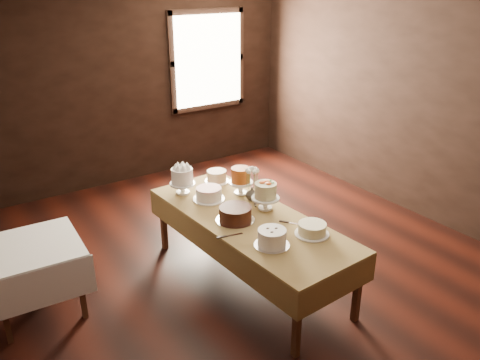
# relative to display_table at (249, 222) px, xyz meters

# --- Properties ---
(floor) EXTENTS (5.00, 6.00, 0.01)m
(floor) POSITION_rel_display_table_xyz_m (0.08, 0.08, -0.64)
(floor) COLOR black
(floor) RESTS_ON ground
(wall_back) EXTENTS (5.00, 0.02, 2.80)m
(wall_back) POSITION_rel_display_table_xyz_m (0.08, 3.08, 0.76)
(wall_back) COLOR black
(wall_back) RESTS_ON ground
(wall_right) EXTENTS (0.02, 6.00, 2.80)m
(wall_right) POSITION_rel_display_table_xyz_m (2.58, 0.08, 0.76)
(wall_right) COLOR black
(wall_right) RESTS_ON ground
(window) EXTENTS (1.10, 0.05, 1.30)m
(window) POSITION_rel_display_table_xyz_m (1.38, 3.02, 0.96)
(window) COLOR #FFEABF
(window) RESTS_ON wall_back
(display_table) EXTENTS (1.00, 2.28, 0.69)m
(display_table) POSITION_rel_display_table_xyz_m (0.00, 0.00, 0.00)
(display_table) COLOR #3F2111
(display_table) RESTS_ON ground
(side_table) EXTENTS (0.83, 0.83, 0.66)m
(side_table) POSITION_rel_display_table_xyz_m (-1.80, 0.67, -0.06)
(side_table) COLOR #3F2111
(side_table) RESTS_ON ground
(cake_meringue) EXTENTS (0.31, 0.31, 0.28)m
(cake_meringue) POSITION_rel_display_table_xyz_m (-0.25, 0.83, 0.18)
(cake_meringue) COLOR white
(cake_meringue) RESTS_ON display_table
(cake_speckled) EXTENTS (0.29, 0.29, 0.13)m
(cake_speckled) POSITION_rel_display_table_xyz_m (0.19, 0.89, 0.11)
(cake_speckled) COLOR white
(cake_speckled) RESTS_ON display_table
(cake_lattice) EXTENTS (0.32, 0.32, 0.12)m
(cake_lattice) POSITION_rel_display_table_xyz_m (-0.11, 0.54, 0.11)
(cake_lattice) COLOR white
(cake_lattice) RESTS_ON display_table
(cake_caramel) EXTENTS (0.26, 0.26, 0.29)m
(cake_caramel) POSITION_rel_display_table_xyz_m (0.23, 0.48, 0.18)
(cake_caramel) COLOR white
(cake_caramel) RESTS_ON display_table
(cake_chocolate) EXTENTS (0.41, 0.41, 0.14)m
(cake_chocolate) POSITION_rel_display_table_xyz_m (-0.15, 0.01, 0.12)
(cake_chocolate) COLOR silver
(cake_chocolate) RESTS_ON display_table
(cake_flowers) EXTENTS (0.27, 0.27, 0.28)m
(cake_flowers) POSITION_rel_display_table_xyz_m (0.23, 0.06, 0.17)
(cake_flowers) COLOR white
(cake_flowers) RESTS_ON display_table
(cake_swirl) EXTENTS (0.30, 0.30, 0.15)m
(cake_swirl) POSITION_rel_display_table_xyz_m (-0.15, -0.53, 0.12)
(cake_swirl) COLOR silver
(cake_swirl) RESTS_ON display_table
(cake_cream) EXTENTS (0.32, 0.32, 0.11)m
(cake_cream) POSITION_rel_display_table_xyz_m (0.26, -0.57, 0.10)
(cake_cream) COLOR white
(cake_cream) RESTS_ON display_table
(cake_server_b) EXTENTS (0.17, 0.21, 0.01)m
(cake_server_b) POSITION_rel_display_table_xyz_m (0.28, -0.36, 0.05)
(cake_server_b) COLOR silver
(cake_server_b) RESTS_ON display_table
(cake_server_c) EXTENTS (0.11, 0.23, 0.01)m
(cake_server_c) POSITION_rel_display_table_xyz_m (-0.02, 0.31, 0.05)
(cake_server_c) COLOR silver
(cake_server_c) RESTS_ON display_table
(cake_server_d) EXTENTS (0.15, 0.22, 0.01)m
(cake_server_d) POSITION_rel_display_table_xyz_m (0.26, 0.27, 0.05)
(cake_server_d) COLOR silver
(cake_server_d) RESTS_ON display_table
(cake_server_e) EXTENTS (0.24, 0.08, 0.01)m
(cake_server_e) POSITION_rel_display_table_xyz_m (-0.30, -0.20, 0.05)
(cake_server_e) COLOR silver
(cake_server_e) RESTS_ON display_table
(flower_vase) EXTENTS (0.16, 0.16, 0.13)m
(flower_vase) POSITION_rel_display_table_xyz_m (0.24, 0.30, 0.12)
(flower_vase) COLOR #2D2823
(flower_vase) RESTS_ON display_table
(flower_bouquet) EXTENTS (0.14, 0.14, 0.20)m
(flower_bouquet) POSITION_rel_display_table_xyz_m (0.24, 0.30, 0.30)
(flower_bouquet) COLOR white
(flower_bouquet) RESTS_ON flower_vase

